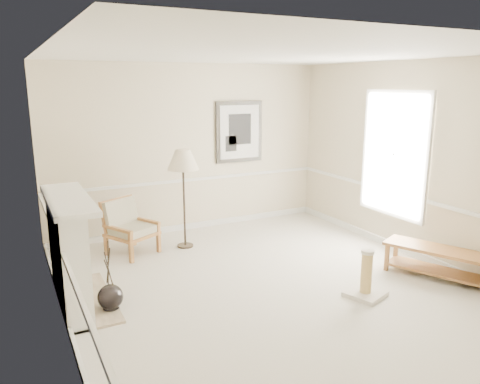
% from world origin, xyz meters
% --- Properties ---
extents(ground, '(5.50, 5.50, 0.00)m').
position_xyz_m(ground, '(0.00, 0.00, 0.00)').
color(ground, silver).
rests_on(ground, ground).
extents(room, '(5.04, 5.54, 2.92)m').
position_xyz_m(room, '(0.14, 0.08, 1.87)').
color(room, beige).
rests_on(room, ground).
extents(fireplace, '(0.64, 1.64, 1.31)m').
position_xyz_m(fireplace, '(-2.34, 0.60, 0.64)').
color(fireplace, white).
rests_on(fireplace, ground).
extents(floor_vase, '(0.29, 0.29, 0.86)m').
position_xyz_m(floor_vase, '(-1.98, 0.23, 0.16)').
color(floor_vase, black).
rests_on(floor_vase, ground).
extents(armchair, '(0.87, 0.89, 0.84)m').
position_xyz_m(armchair, '(-1.32, 2.03, 0.45)').
color(armchair, brown).
rests_on(armchair, ground).
extents(floor_lamp, '(0.58, 0.58, 1.57)m').
position_xyz_m(floor_lamp, '(-0.45, 1.88, 1.37)').
color(floor_lamp, black).
rests_on(floor_lamp, ground).
extents(bench, '(1.01, 1.52, 0.42)m').
position_xyz_m(bench, '(2.15, -0.87, 0.28)').
color(bench, brown).
rests_on(bench, ground).
extents(scratching_post, '(0.53, 0.53, 0.60)m').
position_xyz_m(scratching_post, '(0.90, -0.82, 0.19)').
color(scratching_post, white).
rests_on(scratching_post, ground).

